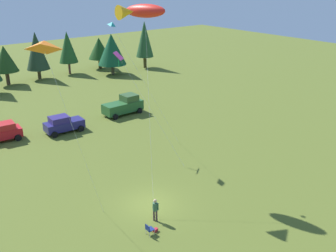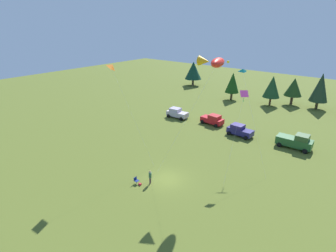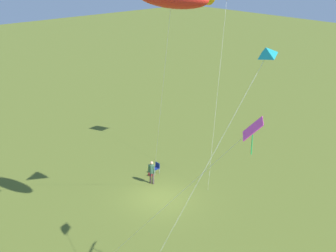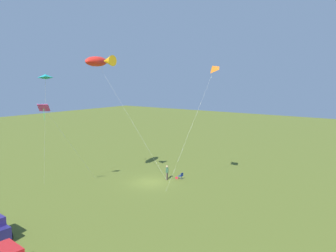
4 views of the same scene
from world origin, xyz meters
name	(u,v)px [view 3 (image 3 of 4)]	position (x,y,z in m)	size (l,w,h in m)	color
ground_plane	(159,198)	(0.00, 0.00, 0.00)	(160.00, 160.00, 0.00)	#546123
person_kite_flyer	(152,171)	(-0.99, -1.96, 1.02)	(0.44, 0.51, 1.74)	#4A3937
folding_chair	(156,167)	(-2.29, -3.01, 0.49)	(0.49, 0.49, 0.82)	navy
backpack_on_grass	(151,174)	(-1.73, -2.96, 0.11)	(0.32, 0.22, 0.22)	red
kite_diamond_rainbow	(248,134)	(4.21, 10.35, 8.94)	(2.46, 8.26, 9.57)	#DC3D98
kite_delta_teal	(265,54)	(3.70, 10.49, 12.09)	(6.14, 3.37, 12.40)	teal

